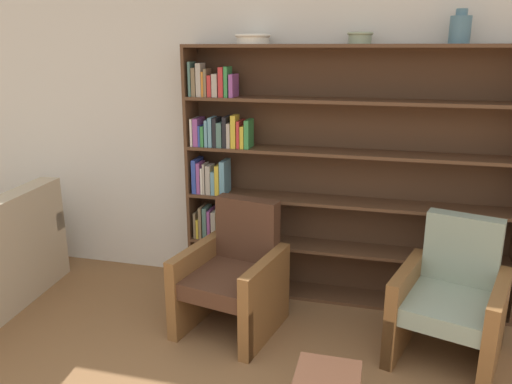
% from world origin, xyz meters
% --- Properties ---
extents(wall_back, '(12.00, 0.06, 2.75)m').
position_xyz_m(wall_back, '(0.00, 2.92, 1.38)').
color(wall_back, silver).
rests_on(wall_back, ground).
extents(bookshelf, '(2.54, 0.30, 2.00)m').
position_xyz_m(bookshelf, '(0.01, 2.75, 0.99)').
color(bookshelf, brown).
rests_on(bookshelf, ground).
extents(bowl_sage, '(0.27, 0.27, 0.07)m').
position_xyz_m(bowl_sage, '(-0.51, 2.73, 2.04)').
color(bowl_sage, silver).
rests_on(bowl_sage, bookshelf).
extents(bowl_stoneware, '(0.18, 0.18, 0.08)m').
position_xyz_m(bowl_stoneware, '(0.28, 2.73, 2.05)').
color(bowl_stoneware, gray).
rests_on(bowl_stoneware, bookshelf).
extents(vase_tall, '(0.14, 0.14, 0.23)m').
position_xyz_m(vase_tall, '(0.94, 2.73, 2.10)').
color(vase_tall, slate).
rests_on(vase_tall, bookshelf).
extents(armchair_leather, '(0.76, 0.80, 0.91)m').
position_xyz_m(armchair_leather, '(-0.49, 2.11, 0.39)').
color(armchair_leather, brown).
rests_on(armchair_leather, ground).
extents(armchair_cushioned, '(0.81, 0.84, 0.91)m').
position_xyz_m(armchair_cushioned, '(0.99, 2.11, 0.39)').
color(armchair_cushioned, brown).
rests_on(armchair_cushioned, ground).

